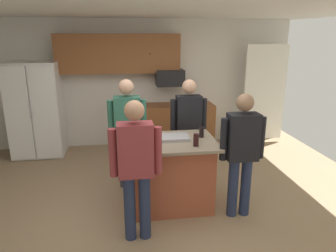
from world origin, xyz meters
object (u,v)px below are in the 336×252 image
object	(u,v)px
tumbler_amber	(151,139)
glass_dark_ale	(196,140)
person_guest_by_door	(136,163)
person_guest_left	(242,149)
glass_short_whisky	(201,132)
refrigerator	(37,110)
microwave_over_range	(170,78)
kitchen_island	(171,173)
person_elder_center	(128,127)
serving_tray	(172,138)
person_host_foreground	(188,124)

from	to	relation	value
tumbler_amber	glass_dark_ale	world-z (taller)	glass_dark_ale
person_guest_by_door	person_guest_left	xyz separation A→B (m)	(1.32, 0.30, -0.01)
person_guest_left	glass_short_whisky	distance (m)	0.62
glass_dark_ale	glass_short_whisky	bearing A→B (deg)	65.08
refrigerator	microwave_over_range	size ratio (longest dim) A/B	3.22
kitchen_island	person_guest_by_door	size ratio (longest dim) A/B	0.72
person_elder_center	person_guest_left	xyz separation A→B (m)	(1.38, -1.02, -0.04)
person_elder_center	person_guest_by_door	bearing A→B (deg)	-38.22
microwave_over_range	person_guest_left	world-z (taller)	microwave_over_range
microwave_over_range	serving_tray	distance (m)	2.40
kitchen_island	person_elder_center	distance (m)	0.98
refrigerator	tumbler_amber	world-z (taller)	refrigerator
microwave_over_range	glass_dark_ale	distance (m)	2.67
microwave_over_range	serving_tray	size ratio (longest dim) A/B	1.27
person_host_foreground	serving_tray	world-z (taller)	person_host_foreground
person_elder_center	tumbler_amber	world-z (taller)	person_elder_center
serving_tray	glass_short_whisky	bearing A→B (deg)	3.07
kitchen_island	glass_dark_ale	distance (m)	0.65
microwave_over_range	kitchen_island	xyz separation A→B (m)	(-0.34, -2.39, -0.98)
tumbler_amber	serving_tray	distance (m)	0.33
kitchen_island	glass_dark_ale	xyz separation A→B (m)	(0.27, -0.24, 0.54)
person_elder_center	glass_dark_ale	bearing A→B (deg)	2.26
tumbler_amber	glass_dark_ale	size ratio (longest dim) A/B	0.79
kitchen_island	glass_dark_ale	world-z (taller)	glass_dark_ale
glass_short_whisky	glass_dark_ale	size ratio (longest dim) A/B	0.94
person_elder_center	refrigerator	bearing A→B (deg)	-174.71
person_guest_by_door	serving_tray	world-z (taller)	person_guest_by_door
person_host_foreground	person_guest_left	bearing A→B (deg)	49.70
person_guest_by_door	tumbler_amber	bearing A→B (deg)	15.66
kitchen_island	person_guest_left	xyz separation A→B (m)	(0.83, -0.38, 0.45)
glass_short_whisky	tumbler_amber	distance (m)	0.72
person_guest_by_door	glass_short_whisky	xyz separation A→B (m)	(0.92, 0.76, 0.08)
refrigerator	glass_short_whisky	xyz separation A→B (m)	(2.69, -2.19, 0.11)
glass_short_whisky	serving_tray	size ratio (longest dim) A/B	0.33
tumbler_amber	refrigerator	bearing A→B (deg)	130.15
person_host_foreground	glass_short_whisky	bearing A→B (deg)	31.72
person_guest_left	serving_tray	size ratio (longest dim) A/B	3.65
refrigerator	glass_short_whisky	distance (m)	3.47
microwave_over_range	person_guest_by_door	bearing A→B (deg)	-105.16
serving_tray	refrigerator	bearing A→B (deg)	135.99
refrigerator	serving_tray	size ratio (longest dim) A/B	4.10
microwave_over_range	person_host_foreground	xyz separation A→B (m)	(0.05, -1.66, -0.51)
serving_tray	person_host_foreground	bearing A→B (deg)	61.47
person_guest_left	glass_dark_ale	bearing A→B (deg)	10.83
refrigerator	tumbler_amber	size ratio (longest dim) A/B	14.64
glass_short_whisky	glass_dark_ale	world-z (taller)	glass_dark_ale
refrigerator	serving_tray	bearing A→B (deg)	-44.01
kitchen_island	person_guest_by_door	xyz separation A→B (m)	(-0.49, -0.68, 0.46)
tumbler_amber	microwave_over_range	bearing A→B (deg)	76.13
person_guest_left	glass_short_whisky	world-z (taller)	person_guest_left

